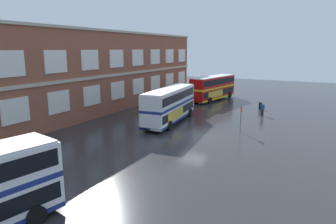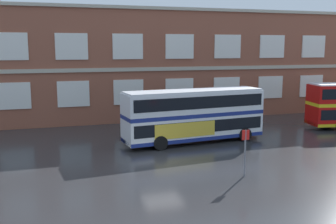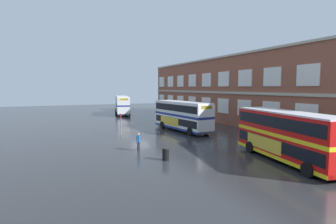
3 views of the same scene
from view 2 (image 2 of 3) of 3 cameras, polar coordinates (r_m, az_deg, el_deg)
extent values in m
plane|color=#2B2B2D|center=(27.04, -2.04, -6.28)|extent=(120.00, 120.00, 0.00)
cube|color=brown|center=(41.87, -6.89, 6.71)|extent=(56.82, 8.00, 10.81)
cube|color=#B2A893|center=(37.88, -5.76, 6.13)|extent=(56.82, 0.16, 0.36)
cube|color=#B2A893|center=(38.03, -5.92, 14.85)|extent=(56.82, 0.28, 0.30)
cube|color=silver|center=(37.44, -21.41, 2.17)|extent=(2.89, 0.12, 2.38)
cube|color=silver|center=(37.40, -13.50, 2.56)|extent=(2.89, 0.12, 2.38)
cube|color=silver|center=(38.08, -5.72, 2.88)|extent=(2.89, 0.12, 2.38)
cube|color=silver|center=(39.42, 1.67, 3.15)|extent=(2.89, 0.12, 2.38)
cube|color=silver|center=(41.38, 8.47, 3.34)|extent=(2.89, 0.12, 2.38)
cube|color=silver|center=(43.85, 14.58, 3.48)|extent=(2.89, 0.12, 2.38)
cube|color=silver|center=(46.77, 19.98, 3.57)|extent=(2.89, 0.12, 2.38)
cube|color=silver|center=(37.19, -21.81, 8.79)|extent=(2.89, 0.12, 2.38)
cube|color=silver|center=(37.16, -13.76, 9.19)|extent=(2.89, 0.12, 2.38)
cube|color=silver|center=(37.84, -5.82, 9.40)|extent=(2.89, 0.12, 2.38)
cube|color=silver|center=(39.19, 1.70, 9.44)|extent=(2.89, 0.12, 2.38)
cube|color=silver|center=(41.16, 8.61, 9.34)|extent=(2.89, 0.12, 2.38)
cube|color=silver|center=(43.64, 14.81, 9.13)|extent=(2.89, 0.12, 2.38)
cube|color=silver|center=(46.58, 20.28, 8.86)|extent=(2.89, 0.12, 2.38)
cube|color=silver|center=(30.54, 3.75, -2.11)|extent=(11.20, 3.67, 1.75)
cube|color=black|center=(30.50, 3.75, -1.73)|extent=(10.77, 3.66, 0.90)
cube|color=navy|center=(30.36, 3.77, -0.22)|extent=(11.20, 3.67, 0.30)
cube|color=silver|center=(30.22, 3.79, 1.51)|extent=(11.20, 3.67, 1.55)
cube|color=black|center=(30.21, 3.79, 1.66)|extent=(10.77, 3.66, 0.90)
cube|color=navy|center=(30.70, 3.74, -3.46)|extent=(11.21, 3.69, 0.28)
cube|color=silver|center=(30.11, 3.81, 3.09)|extent=(10.97, 3.54, 0.12)
cube|color=gold|center=(28.82, 2.56, -2.62)|extent=(4.82, 0.53, 1.10)
cube|color=yellow|center=(32.98, 12.32, 2.72)|extent=(0.23, 1.65, 0.40)
cylinder|color=black|center=(31.54, 11.05, -3.21)|extent=(1.07, 0.43, 1.04)
cylinder|color=black|center=(33.63, 8.62, -2.36)|extent=(1.07, 0.43, 1.04)
cylinder|color=black|center=(28.23, -1.10, -4.52)|extent=(1.07, 0.43, 1.04)
cylinder|color=black|center=(30.54, -2.89, -3.46)|extent=(1.07, 0.43, 1.04)
cylinder|color=black|center=(40.02, 21.92, -1.06)|extent=(1.08, 0.49, 1.04)
cylinder|color=slate|center=(22.85, 11.06, -5.89)|extent=(0.10, 0.10, 2.70)
cube|color=red|center=(22.58, 11.17, -3.28)|extent=(0.44, 0.04, 0.56)
camera|label=1|loc=(23.25, -76.79, 5.69)|focal=31.53mm
camera|label=3|loc=(45.32, 58.83, 3.24)|focal=28.93mm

